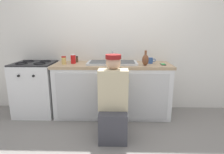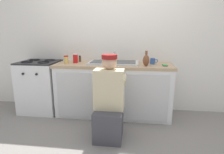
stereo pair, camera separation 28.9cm
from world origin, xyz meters
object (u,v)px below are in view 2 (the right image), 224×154
object	(u,v)px
soda_cup_red	(75,58)
spice_bottle_pepper	(80,59)
plumber_person	(109,104)
sink_double_basin	(114,63)
condiment_jar	(66,60)
cell_phone	(165,65)
stove_range	(41,86)
coffee_mug	(153,61)
vase_decorative	(146,60)

from	to	relation	value
soda_cup_red	spice_bottle_pepper	xyz separation A→B (m)	(0.03, 0.13, -0.02)
plumber_person	sink_double_basin	bearing A→B (deg)	92.19
condiment_jar	cell_phone	bearing A→B (deg)	-0.02
soda_cup_red	cell_phone	world-z (taller)	soda_cup_red
sink_double_basin	plumber_person	bearing A→B (deg)	-87.81
sink_double_basin	stove_range	xyz separation A→B (m)	(-1.29, -0.00, -0.45)
soda_cup_red	stove_range	bearing A→B (deg)	-179.94
coffee_mug	cell_phone	xyz separation A→B (m)	(0.18, -0.12, -0.04)
coffee_mug	spice_bottle_pepper	bearing A→B (deg)	175.55
stove_range	sink_double_basin	bearing A→B (deg)	0.10
plumber_person	coffee_mug	xyz separation A→B (m)	(0.60, 0.77, 0.46)
soda_cup_red	vase_decorative	bearing A→B (deg)	-7.33
condiment_jar	stove_range	bearing A→B (deg)	171.78
coffee_mug	cell_phone	bearing A→B (deg)	-33.21
soda_cup_red	cell_phone	size ratio (longest dim) A/B	1.09
soda_cup_red	condiment_jar	world-z (taller)	soda_cup_red
coffee_mug	soda_cup_red	world-z (taller)	soda_cup_red
soda_cup_red	condiment_jar	size ratio (longest dim) A/B	1.19
stove_range	cell_phone	bearing A→B (deg)	-2.07
cell_phone	spice_bottle_pepper	xyz separation A→B (m)	(-1.41, 0.21, 0.04)
coffee_mug	soda_cup_red	size ratio (longest dim) A/B	0.83
stove_range	condiment_jar	world-z (taller)	condiment_jar
coffee_mug	spice_bottle_pepper	xyz separation A→B (m)	(-1.23, 0.10, 0.00)
vase_decorative	spice_bottle_pepper	world-z (taller)	vase_decorative
sink_double_basin	vase_decorative	bearing A→B (deg)	-16.29
stove_range	vase_decorative	bearing A→B (deg)	-4.67
plumber_person	coffee_mug	bearing A→B (deg)	52.18
coffee_mug	vase_decorative	world-z (taller)	vase_decorative
sink_double_basin	condiment_jar	world-z (taller)	sink_double_basin
plumber_person	spice_bottle_pepper	xyz separation A→B (m)	(-0.63, 0.87, 0.47)
coffee_mug	vase_decorative	bearing A→B (deg)	-121.35
stove_range	plumber_person	world-z (taller)	plumber_person
condiment_jar	sink_double_basin	bearing A→B (deg)	5.72
plumber_person	vase_decorative	world-z (taller)	vase_decorative
cell_phone	plumber_person	bearing A→B (deg)	-139.79
spice_bottle_pepper	plumber_person	bearing A→B (deg)	-53.82
coffee_mug	stove_range	bearing A→B (deg)	-178.81
cell_phone	soda_cup_red	bearing A→B (deg)	176.97
coffee_mug	spice_bottle_pepper	distance (m)	1.23
sink_double_basin	stove_range	bearing A→B (deg)	-179.90
plumber_person	vase_decorative	size ratio (longest dim) A/B	4.80
soda_cup_red	vase_decorative	world-z (taller)	vase_decorative
plumber_person	soda_cup_red	distance (m)	1.10
coffee_mug	condiment_jar	world-z (taller)	condiment_jar
sink_double_basin	soda_cup_red	distance (m)	0.64
sink_double_basin	cell_phone	distance (m)	0.81
soda_cup_red	spice_bottle_pepper	bearing A→B (deg)	76.08
sink_double_basin	coffee_mug	distance (m)	0.63
stove_range	plumber_person	xyz separation A→B (m)	(1.32, -0.73, 0.01)
soda_cup_red	vase_decorative	size ratio (longest dim) A/B	0.66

